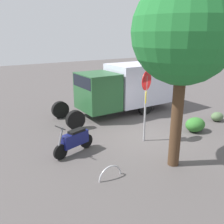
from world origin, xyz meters
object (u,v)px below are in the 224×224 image
at_px(motorcycle, 75,140).
at_px(street_tree, 184,33).
at_px(box_truck_near, 126,85).
at_px(stop_sign, 146,96).
at_px(bike_rack_hoop, 110,178).

xyz_separation_m(motorcycle, street_tree, (-2.43, 2.62, 3.76)).
relative_size(box_truck_near, stop_sign, 2.37).
xyz_separation_m(box_truck_near, street_tree, (2.23, 5.74, 2.75)).
relative_size(street_tree, bike_rack_hoop, 6.91).
xyz_separation_m(motorcycle, stop_sign, (-2.88, 0.58, 1.42)).
xyz_separation_m(box_truck_near, stop_sign, (1.78, 3.69, 0.42)).
xyz_separation_m(stop_sign, bike_rack_hoop, (2.70, 1.57, -1.94)).
height_order(motorcycle, stop_sign, stop_sign).
relative_size(stop_sign, street_tree, 0.50).
bearing_deg(street_tree, box_truck_near, -111.24).
bearing_deg(motorcycle, bike_rack_hoop, 79.32).
bearing_deg(stop_sign, box_truck_near, -115.78).
height_order(box_truck_near, street_tree, street_tree).
bearing_deg(box_truck_near, motorcycle, 34.53).
height_order(stop_sign, bike_rack_hoop, stop_sign).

